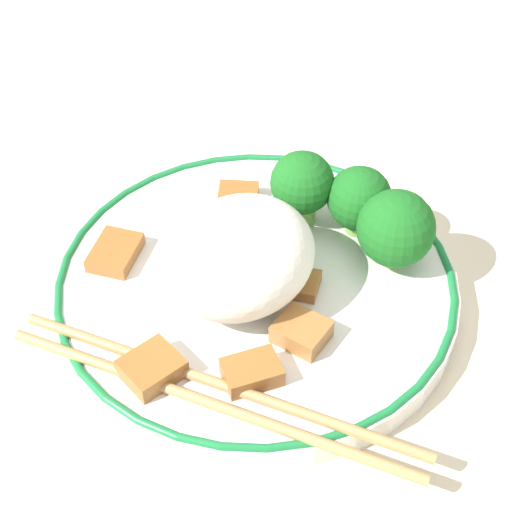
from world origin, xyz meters
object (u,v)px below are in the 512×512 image
broccoli_back_center (359,199)px  plate (256,287)px  broccoli_back_right (302,185)px  chopsticks (214,393)px  broccoli_back_left (396,229)px

broccoli_back_center → plate: bearing=77.0°
broccoli_back_right → chopsticks: (-0.06, 0.14, -0.03)m
broccoli_back_center → chopsticks: broccoli_back_center is taller
plate → broccoli_back_center: 0.08m
broccoli_back_center → broccoli_back_right: size_ratio=0.91×
broccoli_back_center → broccoli_back_right: bearing=27.2°
broccoli_back_left → chopsticks: broccoli_back_left is taller
broccoli_back_center → broccoli_back_right: (0.03, 0.02, 0.00)m
broccoli_back_left → chopsticks: bearing=86.1°
chopsticks → broccoli_back_right: bearing=-67.7°
broccoli_back_center → chopsticks: 0.16m
broccoli_back_left → broccoli_back_center: size_ratio=1.11×
broccoli_back_left → broccoli_back_right: same height
broccoli_back_right → plate: bearing=104.2°
broccoli_back_center → broccoli_back_right: broccoli_back_right is taller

